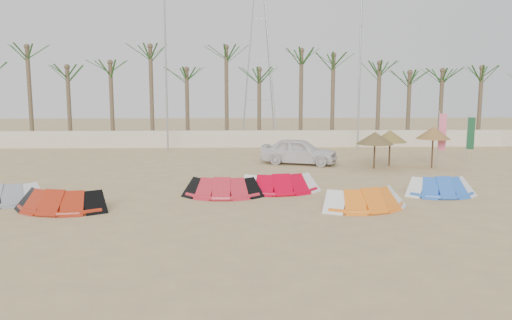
{
  "coord_description": "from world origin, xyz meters",
  "views": [
    {
      "loc": [
        -0.74,
        -16.46,
        4.55
      ],
      "look_at": [
        0.0,
        6.0,
        1.3
      ],
      "focal_mm": 35.0,
      "sensor_mm": 36.0,
      "label": 1
    }
  ],
  "objects_px": {
    "parasol_mid": "(390,136)",
    "car": "(299,151)",
    "parasol_right": "(433,133)",
    "kite_red_mid": "(223,186)",
    "parasol_left": "(375,138)",
    "kite_orange": "(364,197)",
    "kite_blue": "(439,185)",
    "kite_red_left": "(63,198)",
    "kite_red_right": "(279,182)",
    "kite_grey": "(0,192)"
  },
  "relations": [
    {
      "from": "parasol_right",
      "to": "kite_grey",
      "type": "bearing_deg",
      "value": -158.48
    },
    {
      "from": "kite_blue",
      "to": "parasol_right",
      "type": "xyz_separation_m",
      "value": [
        2.51,
        7.27,
        1.6
      ]
    },
    {
      "from": "kite_orange",
      "to": "parasol_mid",
      "type": "xyz_separation_m",
      "value": [
        4.07,
        10.27,
        1.34
      ]
    },
    {
      "from": "kite_orange",
      "to": "parasol_right",
      "type": "height_order",
      "value": "parasol_right"
    },
    {
      "from": "kite_blue",
      "to": "parasol_mid",
      "type": "distance_m",
      "value": 8.22
    },
    {
      "from": "parasol_left",
      "to": "car",
      "type": "bearing_deg",
      "value": 156.12
    },
    {
      "from": "kite_grey",
      "to": "parasol_left",
      "type": "distance_m",
      "value": 19.07
    },
    {
      "from": "kite_red_right",
      "to": "parasol_mid",
      "type": "xyz_separation_m",
      "value": [
        7.09,
        7.07,
        1.34
      ]
    },
    {
      "from": "parasol_mid",
      "to": "parasol_right",
      "type": "relative_size",
      "value": 0.89
    },
    {
      "from": "kite_orange",
      "to": "kite_blue",
      "type": "relative_size",
      "value": 1.27
    },
    {
      "from": "parasol_mid",
      "to": "car",
      "type": "distance_m",
      "value": 5.41
    },
    {
      "from": "parasol_left",
      "to": "parasol_mid",
      "type": "bearing_deg",
      "value": 40.45
    },
    {
      "from": "kite_grey",
      "to": "kite_red_mid",
      "type": "xyz_separation_m",
      "value": [
        8.87,
        1.07,
        -0.0
      ]
    },
    {
      "from": "kite_red_right",
      "to": "kite_orange",
      "type": "distance_m",
      "value": 4.4
    },
    {
      "from": "parasol_mid",
      "to": "car",
      "type": "xyz_separation_m",
      "value": [
        -5.26,
        0.81,
        -0.98
      ]
    },
    {
      "from": "kite_red_left",
      "to": "kite_red_mid",
      "type": "height_order",
      "value": "same"
    },
    {
      "from": "kite_red_mid",
      "to": "kite_blue",
      "type": "xyz_separation_m",
      "value": [
        9.27,
        -0.19,
        -0.0
      ]
    },
    {
      "from": "kite_grey",
      "to": "kite_orange",
      "type": "relative_size",
      "value": 0.95
    },
    {
      "from": "kite_red_left",
      "to": "kite_red_right",
      "type": "relative_size",
      "value": 1.02
    },
    {
      "from": "kite_red_mid",
      "to": "parasol_mid",
      "type": "bearing_deg",
      "value": 39.61
    },
    {
      "from": "car",
      "to": "parasol_left",
      "type": "bearing_deg",
      "value": -94.94
    },
    {
      "from": "kite_red_mid",
      "to": "kite_red_right",
      "type": "xyz_separation_m",
      "value": [
        2.47,
        0.84,
        0.0
      ]
    },
    {
      "from": "kite_grey",
      "to": "kite_orange",
      "type": "bearing_deg",
      "value": -5.12
    },
    {
      "from": "parasol_right",
      "to": "car",
      "type": "xyz_separation_m",
      "value": [
        -7.48,
        1.66,
        -1.23
      ]
    },
    {
      "from": "kite_red_right",
      "to": "kite_blue",
      "type": "bearing_deg",
      "value": -8.64
    },
    {
      "from": "kite_red_left",
      "to": "kite_red_right",
      "type": "xyz_separation_m",
      "value": [
        8.46,
        3.08,
        -0.0
      ]
    },
    {
      "from": "kite_red_mid",
      "to": "kite_blue",
      "type": "distance_m",
      "value": 9.28
    },
    {
      "from": "kite_red_mid",
      "to": "car",
      "type": "xyz_separation_m",
      "value": [
        4.3,
        8.73,
        0.36
      ]
    },
    {
      "from": "parasol_mid",
      "to": "kite_red_right",
      "type": "bearing_deg",
      "value": -135.06
    },
    {
      "from": "kite_red_left",
      "to": "parasol_right",
      "type": "relative_size",
      "value": 1.58
    },
    {
      "from": "parasol_left",
      "to": "kite_blue",
      "type": "bearing_deg",
      "value": -82.94
    },
    {
      "from": "kite_grey",
      "to": "parasol_right",
      "type": "height_order",
      "value": "parasol_right"
    },
    {
      "from": "kite_grey",
      "to": "kite_orange",
      "type": "height_order",
      "value": "same"
    },
    {
      "from": "parasol_mid",
      "to": "parasol_left",
      "type": "bearing_deg",
      "value": -139.55
    },
    {
      "from": "kite_red_left",
      "to": "kite_blue",
      "type": "distance_m",
      "value": 15.4
    },
    {
      "from": "parasol_left",
      "to": "parasol_mid",
      "type": "relative_size",
      "value": 1.0
    },
    {
      "from": "kite_red_left",
      "to": "parasol_left",
      "type": "relative_size",
      "value": 1.77
    },
    {
      "from": "kite_red_right",
      "to": "kite_red_left",
      "type": "bearing_deg",
      "value": -159.96
    },
    {
      "from": "kite_red_mid",
      "to": "parasol_left",
      "type": "distance_m",
      "value": 10.96
    },
    {
      "from": "kite_red_mid",
      "to": "parasol_left",
      "type": "xyz_separation_m",
      "value": [
        8.39,
        6.92,
        1.33
      ]
    },
    {
      "from": "kite_red_left",
      "to": "parasol_left",
      "type": "distance_m",
      "value": 17.1
    },
    {
      "from": "kite_blue",
      "to": "car",
      "type": "height_order",
      "value": "car"
    },
    {
      "from": "parasol_right",
      "to": "parasol_mid",
      "type": "bearing_deg",
      "value": 159.27
    },
    {
      "from": "kite_grey",
      "to": "parasol_right",
      "type": "distance_m",
      "value": 22.26
    },
    {
      "from": "parasol_mid",
      "to": "car",
      "type": "height_order",
      "value": "parasol_mid"
    },
    {
      "from": "kite_red_right",
      "to": "parasol_right",
      "type": "xyz_separation_m",
      "value": [
        9.31,
        6.23,
        1.59
      ]
    },
    {
      "from": "kite_red_left",
      "to": "car",
      "type": "xyz_separation_m",
      "value": [
        10.29,
        10.97,
        0.36
      ]
    },
    {
      "from": "kite_red_left",
      "to": "parasol_right",
      "type": "xyz_separation_m",
      "value": [
        17.77,
        9.32,
        1.59
      ]
    },
    {
      "from": "kite_grey",
      "to": "kite_blue",
      "type": "relative_size",
      "value": 1.21
    },
    {
      "from": "kite_orange",
      "to": "kite_blue",
      "type": "xyz_separation_m",
      "value": [
        3.79,
        2.17,
        -0.0
      ]
    }
  ]
}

